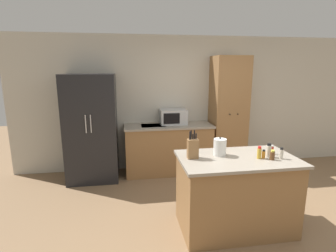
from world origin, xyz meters
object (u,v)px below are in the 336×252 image
at_px(spice_bottle_amber_oil, 272,155).
at_px(spice_bottle_pale_salt, 272,150).
at_px(spice_bottle_orange_cap, 269,151).
at_px(refrigerator, 92,128).
at_px(kettle, 220,147).
at_px(pantry_cabinet, 228,114).
at_px(spice_bottle_short_red, 259,153).
at_px(spice_bottle_green_herb, 281,154).
at_px(spice_bottle_tall_dark, 264,154).
at_px(microwave, 173,117).
at_px(knife_block, 193,148).

xyz_separation_m(spice_bottle_amber_oil, spice_bottle_pale_salt, (0.11, 0.20, -0.00)).
bearing_deg(spice_bottle_orange_cap, spice_bottle_pale_salt, 43.52).
height_order(refrigerator, kettle, refrigerator).
xyz_separation_m(pantry_cabinet, kettle, (-0.85, -1.87, -0.07)).
bearing_deg(pantry_cabinet, refrigerator, -177.77).
relative_size(pantry_cabinet, spice_bottle_pale_salt, 19.25).
xyz_separation_m(spice_bottle_short_red, spice_bottle_orange_cap, (0.14, 0.04, 0.01)).
relative_size(refrigerator, spice_bottle_orange_cap, 11.00).
height_order(spice_bottle_green_herb, spice_bottle_pale_salt, spice_bottle_green_herb).
bearing_deg(spice_bottle_orange_cap, spice_bottle_tall_dark, -159.19).
height_order(microwave, spice_bottle_pale_salt, microwave).
height_order(microwave, knife_block, knife_block).
xyz_separation_m(knife_block, spice_bottle_short_red, (0.77, -0.14, -0.05)).
bearing_deg(microwave, knife_block, -93.40).
bearing_deg(spice_bottle_pale_salt, spice_bottle_tall_dark, -145.10).
bearing_deg(spice_bottle_pale_salt, spice_bottle_short_red, -151.38).
bearing_deg(spice_bottle_green_herb, kettle, 160.52).
relative_size(refrigerator, spice_bottle_green_herb, 13.76).
relative_size(spice_bottle_amber_oil, spice_bottle_pale_salt, 1.04).
xyz_separation_m(spice_bottle_tall_dark, spice_bottle_amber_oil, (0.07, -0.07, 0.01)).
height_order(pantry_cabinet, spice_bottle_short_red, pantry_cabinet).
height_order(spice_bottle_green_herb, spice_bottle_orange_cap, spice_bottle_orange_cap).
height_order(pantry_cabinet, spice_bottle_orange_cap, pantry_cabinet).
xyz_separation_m(spice_bottle_amber_oil, kettle, (-0.55, 0.25, 0.05)).
height_order(microwave, spice_bottle_tall_dark, microwave).
xyz_separation_m(spice_bottle_short_red, spice_bottle_green_herb, (0.25, -0.05, -0.01)).
bearing_deg(spice_bottle_green_herb, microwave, 112.81).
distance_m(spice_bottle_short_red, spice_bottle_green_herb, 0.26).
relative_size(pantry_cabinet, kettle, 9.56).
bearing_deg(spice_bottle_short_red, spice_bottle_orange_cap, 14.15).
xyz_separation_m(knife_block, spice_bottle_orange_cap, (0.91, -0.10, -0.04)).
relative_size(refrigerator, spice_bottle_pale_salt, 16.46).
xyz_separation_m(spice_bottle_pale_salt, spice_bottle_orange_cap, (-0.10, -0.10, 0.03)).
height_order(spice_bottle_pale_salt, spice_bottle_orange_cap, spice_bottle_orange_cap).
xyz_separation_m(knife_block, spice_bottle_pale_salt, (1.02, -0.01, -0.07)).
bearing_deg(knife_block, spice_bottle_amber_oil, -12.62).
relative_size(microwave, spice_bottle_short_red, 3.34).
xyz_separation_m(refrigerator, spice_bottle_amber_oil, (2.29, -2.02, 0.04)).
height_order(knife_block, spice_bottle_orange_cap, knife_block).
distance_m(spice_bottle_green_herb, spice_bottle_orange_cap, 0.14).
xyz_separation_m(spice_bottle_green_herb, kettle, (-0.67, 0.24, 0.04)).
distance_m(spice_bottle_short_red, spice_bottle_orange_cap, 0.14).
distance_m(microwave, spice_bottle_tall_dark, 2.23).
height_order(microwave, spice_bottle_amber_oil, microwave).
xyz_separation_m(spice_bottle_green_herb, spice_bottle_orange_cap, (-0.11, 0.08, 0.02)).
relative_size(spice_bottle_pale_salt, kettle, 0.50).
distance_m(knife_block, kettle, 0.36).
bearing_deg(kettle, spice_bottle_green_herb, -19.48).
bearing_deg(kettle, knife_block, -171.66).
bearing_deg(spice_bottle_amber_oil, spice_bottle_short_red, 153.16).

